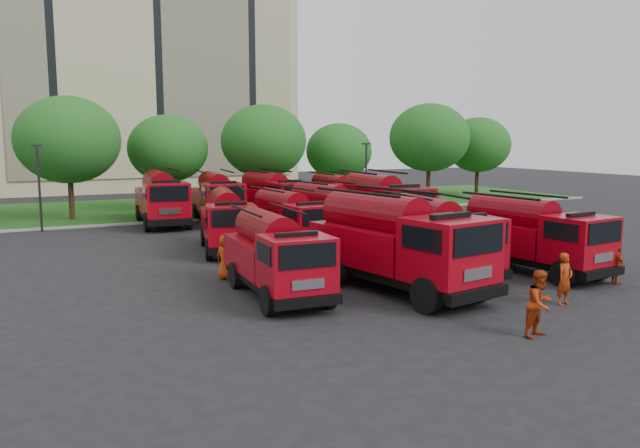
# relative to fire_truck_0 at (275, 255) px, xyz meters

# --- Properties ---
(ground) EXTENTS (140.00, 140.00, 0.00)m
(ground) POSITION_rel_fire_truck_0_xyz_m (3.11, 2.72, -1.45)
(ground) COLOR black
(ground) RESTS_ON ground
(lawn) EXTENTS (70.00, 16.00, 0.12)m
(lawn) POSITION_rel_fire_truck_0_xyz_m (3.11, 28.72, -1.39)
(lawn) COLOR #194713
(lawn) RESTS_ON ground
(curb) EXTENTS (70.00, 0.30, 0.14)m
(curb) POSITION_rel_fire_truck_0_xyz_m (3.11, 20.62, -1.38)
(curb) COLOR gray
(curb) RESTS_ON ground
(apartment_building) EXTENTS (30.00, 14.18, 25.00)m
(apartment_building) POSITION_rel_fire_truck_0_xyz_m (5.11, 50.66, 11.05)
(apartment_building) COLOR tan
(apartment_building) RESTS_ON ground
(tree_2) EXTENTS (6.72, 6.72, 8.22)m
(tree_2) POSITION_rel_fire_truck_0_xyz_m (-4.89, 24.22, 3.91)
(tree_2) COLOR #382314
(tree_2) RESTS_ON ground
(tree_3) EXTENTS (5.88, 5.88, 7.19)m
(tree_3) POSITION_rel_fire_truck_0_xyz_m (2.11, 26.72, 3.24)
(tree_3) COLOR #382314
(tree_3) RESTS_ON ground
(tree_4) EXTENTS (6.55, 6.55, 8.01)m
(tree_4) POSITION_rel_fire_truck_0_xyz_m (9.11, 25.22, 3.77)
(tree_4) COLOR #382314
(tree_4) RESTS_ON ground
(tree_5) EXTENTS (5.46, 5.46, 6.68)m
(tree_5) POSITION_rel_fire_truck_0_xyz_m (16.11, 26.22, 2.90)
(tree_5) COLOR #382314
(tree_5) RESTS_ON ground
(tree_6) EXTENTS (6.89, 6.89, 8.42)m
(tree_6) POSITION_rel_fire_truck_0_xyz_m (24.11, 24.72, 4.04)
(tree_6) COLOR #382314
(tree_6) RESTS_ON ground
(tree_7) EXTENTS (6.05, 6.05, 7.39)m
(tree_7) POSITION_rel_fire_truck_0_xyz_m (31.11, 26.72, 3.37)
(tree_7) COLOR #382314
(tree_7) RESTS_ON ground
(lamp_post_0) EXTENTS (0.60, 0.25, 5.11)m
(lamp_post_0) POSITION_rel_fire_truck_0_xyz_m (-6.89, 19.92, 1.45)
(lamp_post_0) COLOR black
(lamp_post_0) RESTS_ON ground
(lamp_post_1) EXTENTS (0.60, 0.25, 5.11)m
(lamp_post_1) POSITION_rel_fire_truck_0_xyz_m (15.11, 19.92, 1.45)
(lamp_post_1) COLOR black
(lamp_post_1) RESTS_ON ground
(fire_truck_0) EXTENTS (2.58, 6.42, 2.88)m
(fire_truck_0) POSITION_rel_fire_truck_0_xyz_m (0.00, 0.00, 0.00)
(fire_truck_0) COLOR black
(fire_truck_0) RESTS_ON ground
(fire_truck_1) EXTENTS (3.88, 7.97, 3.48)m
(fire_truck_1) POSITION_rel_fire_truck_0_xyz_m (4.19, -1.26, 0.30)
(fire_truck_1) COLOR black
(fire_truck_1) RESTS_ON ground
(fire_truck_2) EXTENTS (2.94, 6.90, 3.06)m
(fire_truck_2) POSITION_rel_fire_truck_0_xyz_m (7.28, 0.57, 0.09)
(fire_truck_2) COLOR black
(fire_truck_2) RESTS_ON ground
(fire_truck_3) EXTENTS (3.06, 6.90, 3.04)m
(fire_truck_3) POSITION_rel_fire_truck_0_xyz_m (10.93, -0.95, 0.08)
(fire_truck_3) COLOR black
(fire_truck_3) RESTS_ON ground
(fire_truck_4) EXTENTS (3.51, 6.77, 2.94)m
(fire_truck_4) POSITION_rel_fire_truck_0_xyz_m (1.12, 9.23, 0.03)
(fire_truck_4) COLOR black
(fire_truck_4) RESTS_ON ground
(fire_truck_5) EXTENTS (2.67, 6.47, 2.88)m
(fire_truck_5) POSITION_rel_fire_truck_0_xyz_m (4.03, 8.19, 0.00)
(fire_truck_5) COLOR black
(fire_truck_5) RESTS_ON ground
(fire_truck_6) EXTENTS (3.13, 6.87, 3.02)m
(fire_truck_6) POSITION_rel_fire_truck_0_xyz_m (7.17, 10.05, 0.07)
(fire_truck_6) COLOR black
(fire_truck_6) RESTS_ON ground
(fire_truck_7) EXTENTS (3.14, 7.75, 3.47)m
(fire_truck_7) POSITION_rel_fire_truck_0_xyz_m (10.37, 9.94, 0.30)
(fire_truck_7) COLOR black
(fire_truck_7) RESTS_ON ground
(fire_truck_8) EXTENTS (3.12, 7.58, 3.38)m
(fire_truck_8) POSITION_rel_fire_truck_0_xyz_m (0.08, 19.70, 0.25)
(fire_truck_8) COLOR black
(fire_truck_8) RESTS_ON ground
(fire_truck_9) EXTENTS (3.21, 7.30, 3.22)m
(fire_truck_9) POSITION_rel_fire_truck_0_xyz_m (3.60, 19.28, 0.17)
(fire_truck_9) COLOR black
(fire_truck_9) RESTS_ON ground
(fire_truck_10) EXTENTS (3.29, 7.26, 3.19)m
(fire_truck_10) POSITION_rel_fire_truck_0_xyz_m (7.28, 18.87, 0.16)
(fire_truck_10) COLOR black
(fire_truck_10) RESTS_ON ground
(fire_truck_11) EXTENTS (2.46, 6.59, 2.99)m
(fire_truck_11) POSITION_rel_fire_truck_0_xyz_m (11.61, 17.65, 0.06)
(fire_truck_11) COLOR black
(fire_truck_11) RESTS_ON ground
(firefighter_0) EXTENTS (0.70, 0.55, 1.75)m
(firefighter_0) POSITION_rel_fire_truck_0_xyz_m (8.18, -5.31, -1.45)
(firefighter_0) COLOR #922A0B
(firefighter_0) RESTS_ON ground
(firefighter_1) EXTENTS (1.01, 0.70, 1.89)m
(firefighter_1) POSITION_rel_fire_truck_0_xyz_m (4.94, -7.45, -1.45)
(firefighter_1) COLOR #922A0B
(firefighter_1) RESTS_ON ground
(firefighter_2) EXTENTS (0.75, 0.97, 1.47)m
(firefighter_2) POSITION_rel_fire_truck_0_xyz_m (12.26, -4.02, -1.45)
(firefighter_2) COLOR #922A0B
(firefighter_2) RESTS_ON ground
(firefighter_3) EXTENTS (1.33, 1.20, 1.85)m
(firefighter_3) POSITION_rel_fire_truck_0_xyz_m (15.98, 0.02, -1.45)
(firefighter_3) COLOR black
(firefighter_3) RESTS_ON ground
(firefighter_4) EXTENTS (0.99, 1.02, 1.76)m
(firefighter_4) POSITION_rel_fire_truck_0_xyz_m (-0.81, 3.25, -1.45)
(firefighter_4) COLOR #922A0B
(firefighter_4) RESTS_ON ground
(firefighter_5) EXTENTS (1.71, 1.06, 1.71)m
(firefighter_5) POSITION_rel_fire_truck_0_xyz_m (16.09, 7.46, -1.45)
(firefighter_5) COLOR #922A0B
(firefighter_5) RESTS_ON ground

